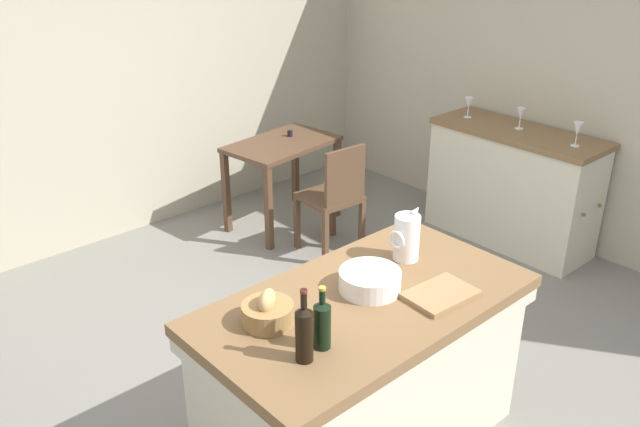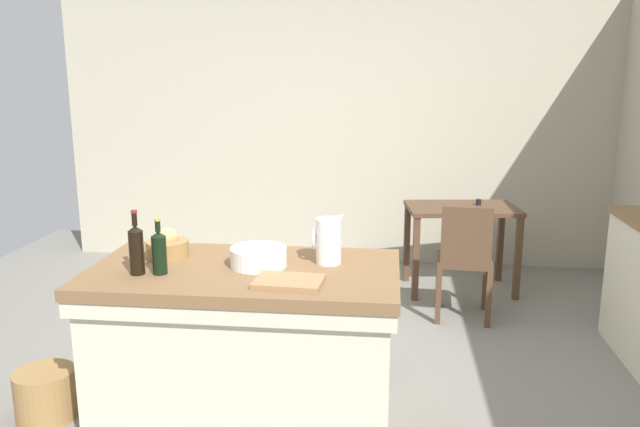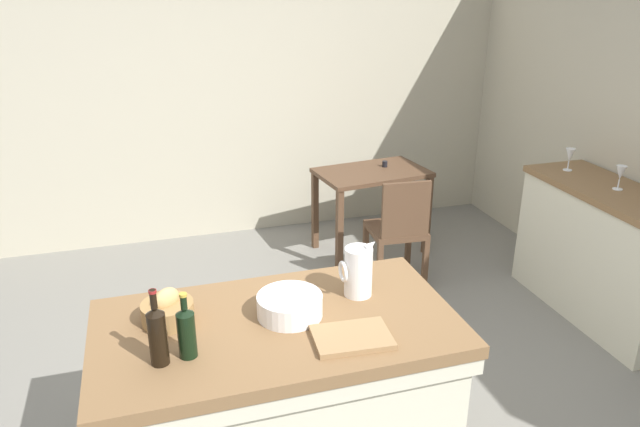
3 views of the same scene
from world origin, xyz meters
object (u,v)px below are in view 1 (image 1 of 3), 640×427
object	(u,v)px
cutting_board	(441,294)
wine_bottle_dark	(322,323)
writing_desk	(282,156)
wine_bottle_amber	(304,332)
side_cabinet	(512,186)
bread_basket	(268,312)
wine_glass_middle	(469,104)
wine_glass_left	(521,115)
wine_glass_far_left	(578,130)
pitcher	(407,237)
island_table	(363,368)
wash_bowl	(370,281)
wooden_chair	(334,196)

from	to	relation	value
cutting_board	wine_bottle_dark	bearing A→B (deg)	172.91
writing_desk	wine_bottle_amber	size ratio (longest dim) A/B	3.00
wine_bottle_dark	side_cabinet	bearing A→B (deg)	18.31
bread_basket	wine_bottle_dark	distance (m)	0.29
wine_glass_middle	wine_bottle_amber	bearing A→B (deg)	-154.16
wine_bottle_dark	wine_glass_middle	size ratio (longest dim) A/B	1.71
side_cabinet	bread_basket	distance (m)	3.05
writing_desk	wine_bottle_amber	xyz separation A→B (m)	(-1.83, -2.41, 0.38)
wine_glass_left	writing_desk	bearing A→B (deg)	129.69
cutting_board	wine_glass_far_left	xyz separation A→B (m)	(2.20, 0.56, 0.17)
bread_basket	pitcher	bearing A→B (deg)	-0.86
wine_bottle_amber	wine_glass_far_left	distance (m)	3.00
cutting_board	wine_glass_left	world-z (taller)	wine_glass_left
wine_bottle_amber	wine_bottle_dark	bearing A→B (deg)	8.59
island_table	wine_glass_middle	xyz separation A→B (m)	(2.47, 1.28, 0.57)
side_cabinet	wine_glass_middle	bearing A→B (deg)	92.93
wine_bottle_amber	wine_glass_left	size ratio (longest dim) A/B	1.97
side_cabinet	wine_glass_left	xyz separation A→B (m)	(0.02, 0.02, 0.57)
bread_basket	wash_bowl	bearing A→B (deg)	-11.20
writing_desk	wine_bottle_dark	size ratio (longest dim) A/B	3.44
wash_bowl	wine_bottle_amber	bearing A→B (deg)	-161.10
wash_bowl	wine_glass_far_left	xyz separation A→B (m)	(2.40, 0.31, 0.14)
wine_glass_far_left	wine_glass_left	xyz separation A→B (m)	(0.05, 0.49, -0.01)
writing_desk	pitcher	xyz separation A→B (m)	(-0.91, -2.13, 0.37)
pitcher	wine_glass_far_left	size ratio (longest dim) A/B	1.60
bread_basket	wine_bottle_amber	xyz separation A→B (m)	(-0.05, -0.30, 0.07)
wine_bottle_dark	wine_bottle_amber	bearing A→B (deg)	-171.41
wine_bottle_dark	pitcher	bearing A→B (deg)	18.29
pitcher	wine_bottle_amber	world-z (taller)	wine_bottle_amber
side_cabinet	wine_glass_left	distance (m)	0.58
side_cabinet	island_table	bearing A→B (deg)	-161.93
side_cabinet	bread_basket	size ratio (longest dim) A/B	5.98
side_cabinet	wine_bottle_dark	size ratio (longest dim) A/B	4.80
pitcher	cutting_board	world-z (taller)	pitcher
island_table	wooden_chair	world-z (taller)	wooden_chair
wash_bowl	wine_glass_middle	distance (m)	2.70
island_table	pitcher	bearing A→B (deg)	16.79
pitcher	bread_basket	distance (m)	0.87
side_cabinet	wooden_chair	xyz separation A→B (m)	(-1.20, 0.77, 0.02)
wooden_chair	wine_bottle_amber	xyz separation A→B (m)	(-1.79, -1.74, 0.51)
cutting_board	side_cabinet	bearing A→B (deg)	24.93
wine_glass_far_left	wine_bottle_dark	bearing A→B (deg)	-170.39
bread_basket	cutting_board	world-z (taller)	bread_basket
writing_desk	wine_glass_far_left	distance (m)	2.27
writing_desk	wine_glass_left	world-z (taller)	wine_glass_left
writing_desk	pitcher	size ratio (longest dim) A/B	3.44
wine_bottle_amber	wine_glass_far_left	world-z (taller)	wine_bottle_amber
island_table	bread_basket	size ratio (longest dim) A/B	6.99
wine_glass_middle	wooden_chair	bearing A→B (deg)	165.50
island_table	pitcher	xyz separation A→B (m)	(0.42, 0.13, 0.52)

